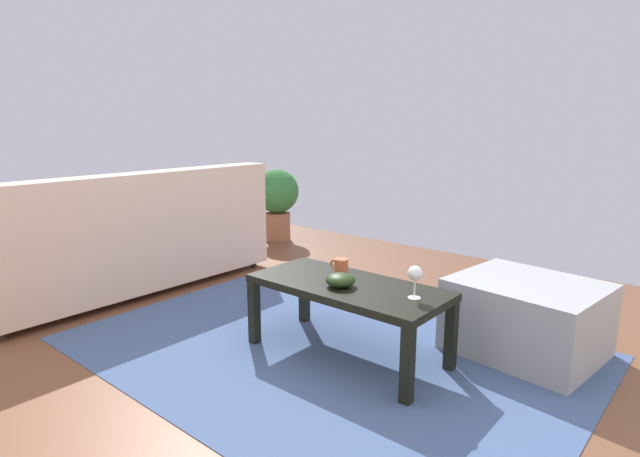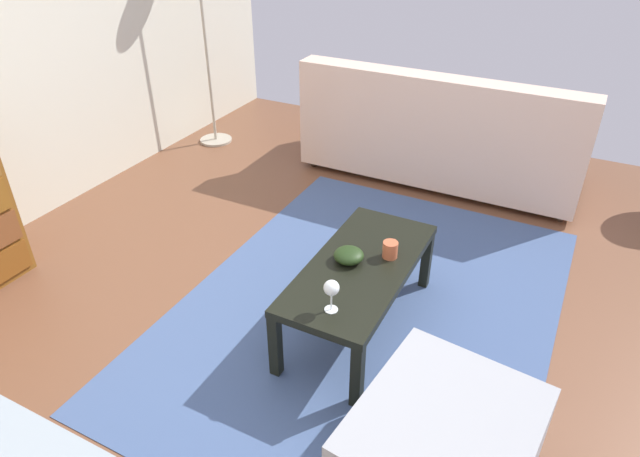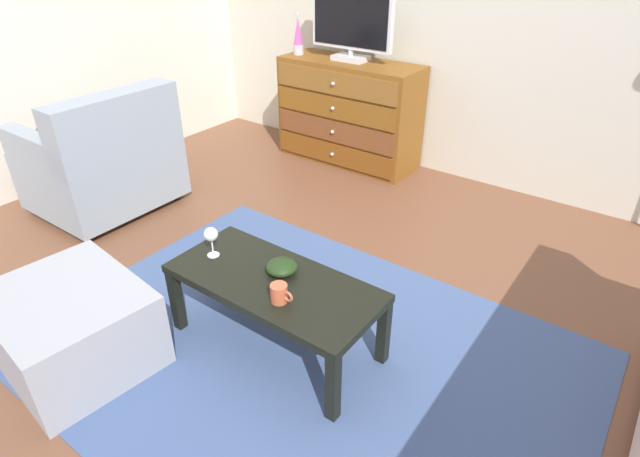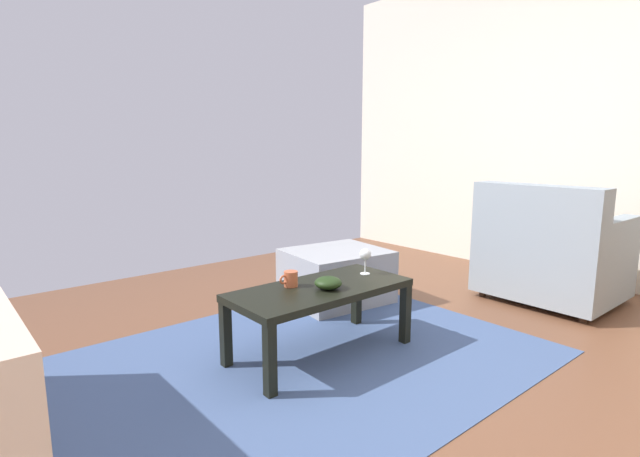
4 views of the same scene
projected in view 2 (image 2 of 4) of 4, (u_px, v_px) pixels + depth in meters
The scene contains 8 objects.
ground_plane at pixel (318, 322), 2.97m from camera, with size 5.72×5.01×0.05m, color brown.
area_rug at pixel (367, 308), 3.03m from camera, with size 2.60×1.90×0.01m, color #3D527C.
coffee_table at pixel (360, 272), 2.73m from camera, with size 1.02×0.47×0.39m.
wine_glass at pixel (331, 289), 2.36m from camera, with size 0.07×0.07×0.16m.
mug at pixel (390, 249), 2.74m from camera, with size 0.11×0.08×0.08m.
bowl_decorative at pixel (349, 255), 2.71m from camera, with size 0.15×0.15×0.07m, color black.
couch_large at pixel (442, 136), 4.22m from camera, with size 0.85×2.07×0.86m.
ottoman at pixel (442, 451), 2.05m from camera, with size 0.70×0.60×0.39m, color #90949A.
Camera 2 is at (-1.99, -1.03, 1.98)m, focal length 31.09 mm.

